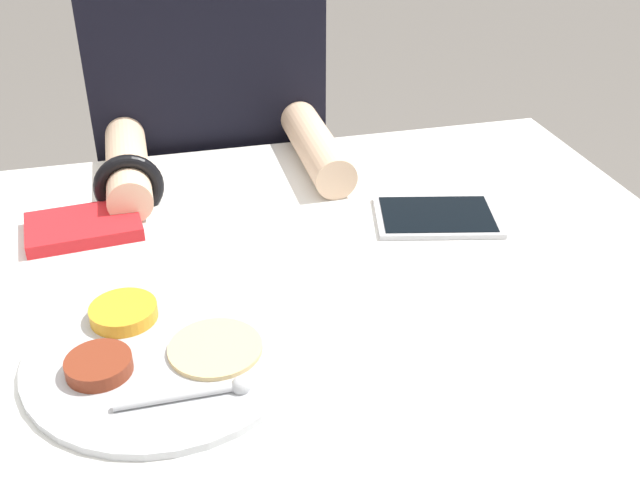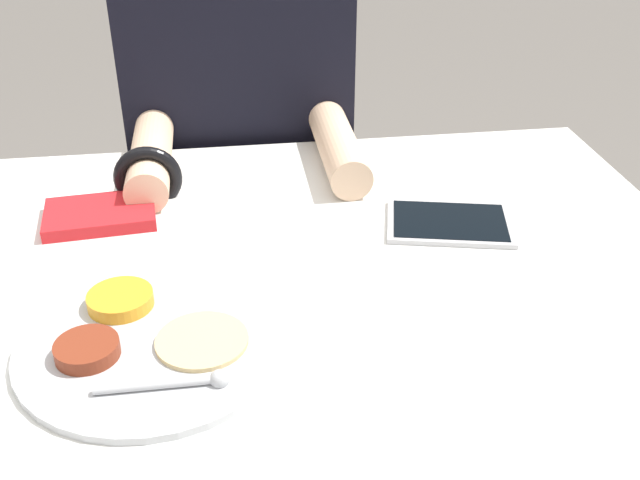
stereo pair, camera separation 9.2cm
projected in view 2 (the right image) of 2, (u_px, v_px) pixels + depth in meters
name	position (u px, v px, depth m)	size (l,w,h in m)	color
dining_table	(270.00, 464.00, 1.21)	(1.29, 0.89, 0.73)	silver
thali_tray	(149.00, 339.00, 0.89)	(0.33, 0.33, 0.03)	#B7BABF
red_notebook	(100.00, 215.00, 1.15)	(0.18, 0.13, 0.02)	silver
tablet_device	(449.00, 223.00, 1.14)	(0.21, 0.17, 0.01)	#B7B7BC
person_diner	(244.00, 193.00, 1.59)	(0.43, 0.49, 1.22)	black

